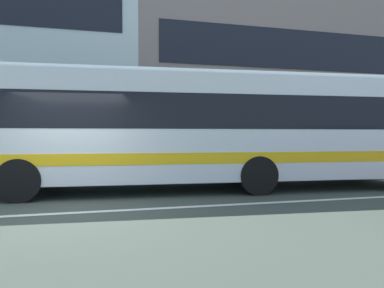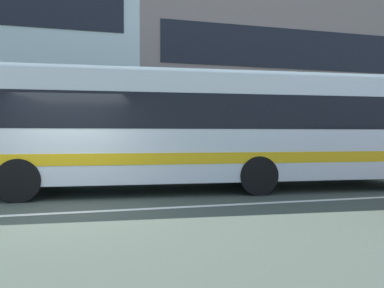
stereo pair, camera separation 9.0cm
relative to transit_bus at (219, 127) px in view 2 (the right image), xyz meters
The scene contains 4 objects.
ground_plane 4.88m from the transit_bus, 150.68° to the right, with size 160.00×160.00×0.00m, color #3D473C.
lane_centre_line 4.88m from the transit_bus, 150.68° to the right, with size 60.00×0.16×0.01m, color silver.
apartment_block_right 15.92m from the transit_bus, 45.95° to the left, with size 25.03×8.05×10.65m.
transit_bus is the anchor object (origin of this frame).
Camera 2 is at (1.08, -6.87, 1.52)m, focal length 31.04 mm.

